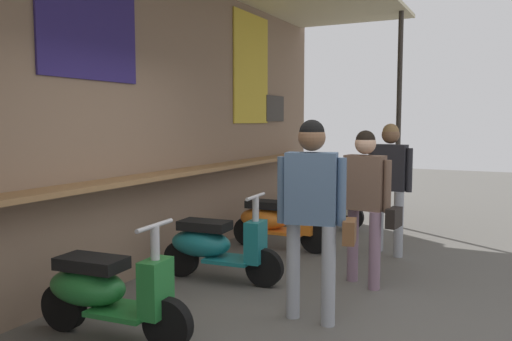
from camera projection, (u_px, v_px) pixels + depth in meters
The scene contains 9 objects.
ground_plane at pixel (272, 325), 4.45m from camera, with size 31.41×31.41×0.00m, color #56544F.
market_stall_facade at pixel (99, 96), 5.10m from camera, with size 11.22×2.34×3.57m.
scooter_green at pixel (104, 291), 4.15m from camera, with size 0.49×1.40×0.97m.
scooter_teal at pixel (215, 245), 5.66m from camera, with size 0.49×1.40×0.97m.
scooter_orange at pixel (275, 220), 7.09m from camera, with size 0.46×1.40×0.97m.
scooter_cream at pixel (316, 204), 8.54m from camera, with size 0.48×1.40×0.97m.
shopper_with_handbag at pixel (366, 192), 5.44m from camera, with size 0.31×0.66×1.64m.
shopper_browsing at pixel (313, 199), 4.43m from camera, with size 0.36×0.68×1.75m.
shopper_passing at pixel (390, 174), 6.75m from camera, with size 0.33×0.58×1.70m.
Camera 1 is at (-3.92, -1.80, 1.73)m, focal length 36.62 mm.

